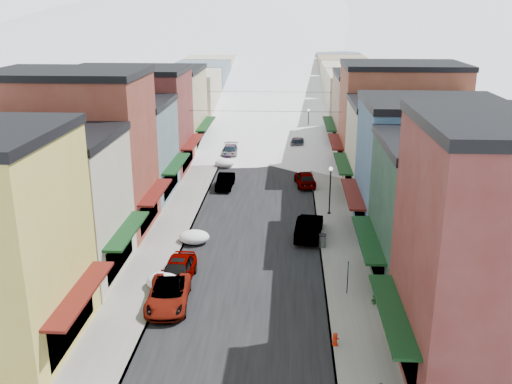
# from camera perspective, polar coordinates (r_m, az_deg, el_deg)

# --- Properties ---
(road) EXTENTS (10.00, 160.00, 0.01)m
(road) POSITION_cam_1_polar(r_m,az_deg,el_deg) (82.69, 1.48, 6.20)
(road) COLOR black
(road) RESTS_ON ground
(sidewalk_left) EXTENTS (3.20, 160.00, 0.15)m
(sidewalk_left) POSITION_cam_1_polar(r_m,az_deg,el_deg) (83.14, -3.09, 6.29)
(sidewalk_left) COLOR gray
(sidewalk_left) RESTS_ON ground
(sidewalk_right) EXTENTS (3.20, 160.00, 0.15)m
(sidewalk_right) POSITION_cam_1_polar(r_m,az_deg,el_deg) (82.73, 6.08, 6.16)
(sidewalk_right) COLOR gray
(sidewalk_right) RESTS_ON ground
(curb_left) EXTENTS (0.10, 160.00, 0.15)m
(curb_left) POSITION_cam_1_polar(r_m,az_deg,el_deg) (82.99, -2.02, 6.28)
(curb_left) COLOR slate
(curb_left) RESTS_ON ground
(curb_right) EXTENTS (0.10, 160.00, 0.15)m
(curb_right) POSITION_cam_1_polar(r_m,az_deg,el_deg) (82.67, 5.00, 6.18)
(curb_right) COLOR slate
(curb_right) RESTS_ON ground
(bldg_l_cream) EXTENTS (11.30, 8.20, 9.50)m
(bldg_l_cream) POSITION_cam_1_polar(r_m,az_deg,el_deg) (38.88, -20.84, -1.29)
(bldg_l_cream) COLOR #BBB097
(bldg_l_cream) RESTS_ON ground
(bldg_l_brick_near) EXTENTS (12.30, 8.20, 12.50)m
(bldg_l_brick_near) POSITION_cam_1_polar(r_m,az_deg,el_deg) (45.75, -17.67, 3.78)
(bldg_l_brick_near) COLOR maroon
(bldg_l_brick_near) RESTS_ON ground
(bldg_l_grayblue) EXTENTS (11.30, 9.20, 9.00)m
(bldg_l_grayblue) POSITION_cam_1_polar(r_m,az_deg,el_deg) (53.79, -13.87, 4.21)
(bldg_l_grayblue) COLOR slate
(bldg_l_grayblue) RESTS_ON ground
(bldg_l_brick_far) EXTENTS (13.30, 9.20, 11.00)m
(bldg_l_brick_far) POSITION_cam_1_polar(r_m,az_deg,el_deg) (62.31, -12.45, 7.07)
(bldg_l_brick_far) COLOR maroon
(bldg_l_brick_far) RESTS_ON ground
(bldg_l_tan) EXTENTS (11.30, 11.20, 10.00)m
(bldg_l_tan) POSITION_cam_1_polar(r_m,az_deg,el_deg) (71.69, -9.53, 8.22)
(bldg_l_tan) COLOR tan
(bldg_l_tan) RESTS_ON ground
(bldg_r_green) EXTENTS (11.30, 9.20, 9.50)m
(bldg_r_green) POSITION_cam_1_polar(r_m,az_deg,el_deg) (36.60, 19.96, -2.35)
(bldg_r_green) COLOR #1B392B
(bldg_r_green) RESTS_ON ground
(bldg_r_blue) EXTENTS (11.30, 9.20, 10.50)m
(bldg_r_blue) POSITION_cam_1_polar(r_m,az_deg,el_deg) (44.74, 16.92, 2.22)
(bldg_r_blue) COLOR #3A5E83
(bldg_r_blue) RESTS_ON ground
(bldg_r_cream) EXTENTS (12.30, 9.20, 9.00)m
(bldg_r_cream) POSITION_cam_1_polar(r_m,az_deg,el_deg) (53.54, 15.24, 4.04)
(bldg_r_cream) COLOR beige
(bldg_r_cream) RESTS_ON ground
(bldg_r_brick_far) EXTENTS (13.30, 9.20, 11.50)m
(bldg_r_brick_far) POSITION_cam_1_polar(r_m,az_deg,el_deg) (62.02, 14.17, 7.14)
(bldg_r_brick_far) COLOR brown
(bldg_r_brick_far) RESTS_ON ground
(bldg_r_tan) EXTENTS (11.30, 11.20, 9.50)m
(bldg_r_tan) POSITION_cam_1_polar(r_m,az_deg,el_deg) (71.73, 11.90, 7.88)
(bldg_r_tan) COLOR #8E6F5D
(bldg_r_tan) RESTS_ON ground
(distant_blocks) EXTENTS (34.00, 55.00, 8.00)m
(distant_blocks) POSITION_cam_1_polar(r_m,az_deg,el_deg) (104.74, 1.94, 10.88)
(distant_blocks) COLOR gray
(distant_blocks) RESTS_ON ground
(mountain_ridge) EXTENTS (670.00, 340.00, 34.00)m
(mountain_ridge) POSITION_cam_1_polar(r_m,az_deg,el_deg) (298.94, -0.92, 17.42)
(mountain_ridge) COLOR silver
(mountain_ridge) RESTS_ON ground
(overhead_cables) EXTENTS (16.40, 15.04, 0.04)m
(overhead_cables) POSITION_cam_1_polar(r_m,az_deg,el_deg) (69.29, 1.17, 9.13)
(overhead_cables) COLOR black
(overhead_cables) RESTS_ON ground
(car_white_suv) EXTENTS (2.79, 5.32, 1.43)m
(car_white_suv) POSITION_cam_1_polar(r_m,az_deg,el_deg) (34.43, -8.77, -10.09)
(car_white_suv) COLOR white
(car_white_suv) RESTS_ON ground
(car_silver_sedan) EXTENTS (2.00, 4.80, 1.62)m
(car_silver_sedan) POSITION_cam_1_polar(r_m,az_deg,el_deg) (37.03, -7.82, -7.78)
(car_silver_sedan) COLOR #9EA1A5
(car_silver_sedan) RESTS_ON ground
(car_dark_hatch) EXTENTS (1.59, 4.23, 1.38)m
(car_dark_hatch) POSITION_cam_1_polar(r_m,az_deg,el_deg) (55.64, -3.10, 1.09)
(car_dark_hatch) COLOR black
(car_dark_hatch) RESTS_ON ground
(car_silver_wagon) EXTENTS (2.00, 4.71, 1.35)m
(car_silver_wagon) POSITION_cam_1_polar(r_m,az_deg,el_deg) (67.49, -2.63, 4.09)
(car_silver_wagon) COLOR #A1A4A9
(car_silver_wagon) RESTS_ON ground
(car_green_sedan) EXTENTS (2.43, 5.30, 1.68)m
(car_green_sedan) POSITION_cam_1_polar(r_m,az_deg,el_deg) (43.82, 5.34, -3.48)
(car_green_sedan) COLOR black
(car_green_sedan) RESTS_ON ground
(car_gray_suv) EXTENTS (2.32, 4.64, 1.52)m
(car_gray_suv) POSITION_cam_1_polar(r_m,az_deg,el_deg) (56.46, 4.93, 1.37)
(car_gray_suv) COLOR gray
(car_gray_suv) RESTS_ON ground
(car_black_sedan) EXTENTS (2.24, 5.11, 1.46)m
(car_black_sedan) POSITION_cam_1_polar(r_m,az_deg,el_deg) (71.57, 4.19, 4.91)
(car_black_sedan) COLOR black
(car_black_sedan) RESTS_ON ground
(car_lane_silver) EXTENTS (1.96, 4.24, 1.41)m
(car_lane_silver) POSITION_cam_1_polar(r_m,az_deg,el_deg) (71.54, -0.58, 4.92)
(car_lane_silver) COLOR #929599
(car_lane_silver) RESTS_ON ground
(car_lane_white) EXTENTS (2.77, 5.16, 1.38)m
(car_lane_white) POSITION_cam_1_polar(r_m,az_deg,el_deg) (83.27, 2.99, 6.74)
(car_lane_white) COLOR silver
(car_lane_white) RESTS_ON ground
(fire_hydrant) EXTENTS (0.41, 0.31, 0.70)m
(fire_hydrant) POSITION_cam_1_polar(r_m,az_deg,el_deg) (30.64, 7.92, -14.39)
(fire_hydrant) COLOR red
(fire_hydrant) RESTS_ON sidewalk_right
(parking_sign) EXTENTS (0.06, 0.29, 2.13)m
(parking_sign) POSITION_cam_1_polar(r_m,az_deg,el_deg) (35.25, 9.17, -8.17)
(parking_sign) COLOR black
(parking_sign) RESTS_ON sidewalk_right
(trash_can) EXTENTS (0.57, 0.57, 0.97)m
(trash_can) POSITION_cam_1_polar(r_m,az_deg,el_deg) (41.89, 6.65, -4.85)
(trash_can) COLOR #5D6062
(trash_can) RESTS_ON sidewalk_right
(streetlamp_near) EXTENTS (0.34, 0.34, 4.10)m
(streetlamp_near) POSITION_cam_1_polar(r_m,az_deg,el_deg) (48.01, 7.44, 0.77)
(streetlamp_near) COLOR black
(streetlamp_near) RESTS_ON sidewalk_right
(streetlamp_far) EXTENTS (0.32, 0.32, 3.86)m
(streetlamp_far) POSITION_cam_1_polar(r_m,az_deg,el_deg) (77.10, 5.26, 7.22)
(streetlamp_far) COLOR black
(streetlamp_far) RESTS_ON sidewalk_right
(planter_far) EXTENTS (0.44, 0.44, 0.56)m
(planter_far) POSITION_cam_1_polar(r_m,az_deg,el_deg) (34.80, 11.71, -10.48)
(planter_far) COLOR #2D602C
(planter_far) RESTS_ON sidewalk_right
(snow_pile_near) EXTENTS (2.54, 2.77, 1.08)m
(snow_pile_near) POSITION_cam_1_polar(r_m,az_deg,el_deg) (36.50, -8.83, -8.74)
(snow_pile_near) COLOR white
(snow_pile_near) RESTS_ON ground
(snow_pile_mid) EXTENTS (2.28, 2.60, 0.96)m
(snow_pile_mid) POSITION_cam_1_polar(r_m,az_deg,el_deg) (43.01, -6.15, -4.47)
(snow_pile_mid) COLOR white
(snow_pile_mid) RESTS_ON ground
(snow_pile_far) EXTENTS (2.13, 2.51, 0.90)m
(snow_pile_far) POSITION_cam_1_polar(r_m,az_deg,el_deg) (63.22, -3.14, 2.90)
(snow_pile_far) COLOR white
(snow_pile_far) RESTS_ON ground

